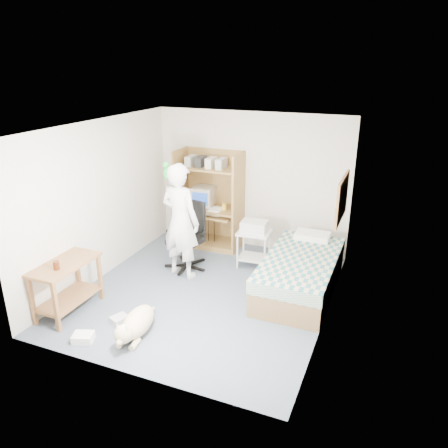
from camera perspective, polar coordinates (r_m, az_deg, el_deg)
name	(u,v)px	position (r m, az deg, el deg)	size (l,w,h in m)	color
floor	(206,292)	(6.74, -2.38, -8.93)	(4.00, 4.00, 0.00)	#485262
wall_back	(251,181)	(8.00, 3.50, 5.58)	(3.60, 0.02, 2.50)	beige
wall_right	(332,233)	(5.74, 13.99, -1.20)	(0.02, 4.00, 2.50)	beige
wall_left	(101,201)	(7.13, -15.81, 2.94)	(0.02, 4.00, 2.50)	beige
ceiling	(203,127)	(5.92, -2.74, 12.60)	(3.60, 4.00, 0.02)	white
computer_hutch	(210,203)	(8.13, -1.85, 2.72)	(1.20, 0.63, 1.80)	olive
bed	(300,273)	(6.77, 9.94, -6.37)	(1.02, 2.02, 0.66)	brown
side_desk	(67,280)	(6.42, -19.87, -6.88)	(0.50, 1.00, 0.75)	brown
corkboard	(342,199)	(6.53, 15.17, 3.21)	(0.04, 0.94, 0.66)	olive
office_chair	(188,245)	(7.40, -4.71, -2.70)	(0.63, 0.63, 1.13)	black
person	(180,221)	(6.93, -5.71, 0.37)	(0.68, 0.45, 1.87)	white
parrot	(167,172)	(6.80, -7.40, 6.77)	(0.14, 0.24, 0.38)	#159328
dog	(136,324)	(5.83, -11.44, -12.64)	(0.42, 1.03, 0.39)	tan
printer_cart	(254,243)	(7.39, 3.92, -2.50)	(0.56, 0.46, 0.64)	silver
printer	(254,226)	(7.28, 3.98, -0.29)	(0.42, 0.32, 0.18)	#BBBBB6
crt_monitor	(204,196)	(8.15, -2.69, 3.68)	(0.40, 0.42, 0.35)	beige
keyboard	(208,214)	(8.03, -2.14, 1.35)	(0.45, 0.16, 0.03)	beige
pencil_cup	(224,207)	(7.93, 0.04, 2.25)	(0.08, 0.08, 0.12)	gold
drink_glass	(56,265)	(6.13, -21.04, -5.07)	(0.08, 0.08, 0.12)	#431C0A
floor_box_a	(83,337)	(5.95, -17.92, -13.92)	(0.25, 0.20, 0.10)	white
floor_box_b	(120,319)	(6.21, -13.49, -11.99)	(0.18, 0.22, 0.08)	beige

